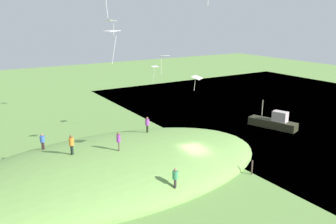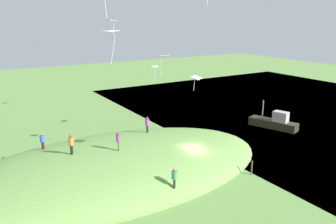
{
  "view_description": "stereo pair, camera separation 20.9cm",
  "coord_description": "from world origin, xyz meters",
  "px_view_note": "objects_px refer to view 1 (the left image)",
  "views": [
    {
      "loc": [
        18.8,
        25.22,
        14.23
      ],
      "look_at": [
        -0.04,
        -5.15,
        4.41
      ],
      "focal_mm": 37.24,
      "sensor_mm": 36.0,
      "label": 1
    },
    {
      "loc": [
        18.62,
        25.33,
        14.23
      ],
      "look_at": [
        -0.04,
        -5.15,
        4.41
      ],
      "focal_mm": 37.24,
      "sensor_mm": 36.0,
      "label": 2
    }
  ],
  "objects_px": {
    "person_on_hilltop": "(118,139)",
    "kite_7": "(111,33)",
    "person_near_shore": "(175,176)",
    "person_watching_kites": "(147,123)",
    "kite_3": "(111,21)",
    "kite_6": "(164,57)",
    "boat_on_lake": "(274,122)",
    "person_with_child": "(42,140)",
    "kite_0": "(155,68)",
    "person_walking_path": "(71,142)",
    "mooring_post": "(252,168)",
    "kite_9": "(197,78)"
  },
  "relations": [
    {
      "from": "person_on_hilltop",
      "to": "kite_7",
      "type": "relative_size",
      "value": 0.78
    },
    {
      "from": "kite_0",
      "to": "person_near_shore",
      "type": "bearing_deg",
      "value": 66.03
    },
    {
      "from": "kite_6",
      "to": "kite_9",
      "type": "relative_size",
      "value": 1.51
    },
    {
      "from": "kite_3",
      "to": "kite_6",
      "type": "distance_m",
      "value": 6.0
    },
    {
      "from": "person_walking_path",
      "to": "person_watching_kites",
      "type": "relative_size",
      "value": 1.07
    },
    {
      "from": "person_on_hilltop",
      "to": "kite_7",
      "type": "distance_m",
      "value": 11.57
    },
    {
      "from": "kite_7",
      "to": "mooring_post",
      "type": "bearing_deg",
      "value": 177.13
    },
    {
      "from": "person_walking_path",
      "to": "kite_7",
      "type": "distance_m",
      "value": 12.19
    },
    {
      "from": "person_walking_path",
      "to": "kite_3",
      "type": "relative_size",
      "value": 1.31
    },
    {
      "from": "kite_7",
      "to": "boat_on_lake",
      "type": "bearing_deg",
      "value": -162.67
    },
    {
      "from": "kite_3",
      "to": "mooring_post",
      "type": "xyz_separation_m",
      "value": [
        -9.21,
        10.16,
        -13.13
      ]
    },
    {
      "from": "person_watching_kites",
      "to": "mooring_post",
      "type": "xyz_separation_m",
      "value": [
        -5.42,
        10.31,
        -2.52
      ]
    },
    {
      "from": "kite_6",
      "to": "person_with_child",
      "type": "bearing_deg",
      "value": -22.19
    },
    {
      "from": "person_near_shore",
      "to": "person_with_child",
      "type": "xyz_separation_m",
      "value": [
        7.47,
        -11.71,
        0.84
      ]
    },
    {
      "from": "boat_on_lake",
      "to": "person_with_child",
      "type": "height_order",
      "value": "person_with_child"
    },
    {
      "from": "person_walking_path",
      "to": "person_with_child",
      "type": "height_order",
      "value": "person_walking_path"
    },
    {
      "from": "person_near_shore",
      "to": "person_watching_kites",
      "type": "height_order",
      "value": "person_watching_kites"
    },
    {
      "from": "kite_6",
      "to": "kite_7",
      "type": "height_order",
      "value": "kite_7"
    },
    {
      "from": "person_near_shore",
      "to": "kite_9",
      "type": "height_order",
      "value": "kite_9"
    },
    {
      "from": "mooring_post",
      "to": "kite_9",
      "type": "bearing_deg",
      "value": -12.08
    },
    {
      "from": "person_watching_kites",
      "to": "kite_9",
      "type": "bearing_deg",
      "value": 50.24
    },
    {
      "from": "person_near_shore",
      "to": "person_walking_path",
      "type": "xyz_separation_m",
      "value": [
        5.75,
        -8.04,
        1.41
      ]
    },
    {
      "from": "person_watching_kites",
      "to": "kite_0",
      "type": "distance_m",
      "value": 7.31
    },
    {
      "from": "person_near_shore",
      "to": "kite_7",
      "type": "relative_size",
      "value": 0.74
    },
    {
      "from": "kite_7",
      "to": "mooring_post",
      "type": "relative_size",
      "value": 1.65
    },
    {
      "from": "kite_7",
      "to": "mooring_post",
      "type": "distance_m",
      "value": 18.17
    },
    {
      "from": "boat_on_lake",
      "to": "person_watching_kites",
      "type": "distance_m",
      "value": 18.34
    },
    {
      "from": "kite_7",
      "to": "mooring_post",
      "type": "xyz_separation_m",
      "value": [
        -13.16,
        0.66,
        -12.51
      ]
    },
    {
      "from": "person_on_hilltop",
      "to": "kite_7",
      "type": "bearing_deg",
      "value": 6.06
    },
    {
      "from": "person_walking_path",
      "to": "kite_0",
      "type": "relative_size",
      "value": 0.87
    },
    {
      "from": "person_near_shore",
      "to": "person_watching_kites",
      "type": "relative_size",
      "value": 0.98
    },
    {
      "from": "person_near_shore",
      "to": "person_watching_kites",
      "type": "xyz_separation_m",
      "value": [
        -3.17,
        -10.43,
        1.13
      ]
    },
    {
      "from": "boat_on_lake",
      "to": "kite_7",
      "type": "bearing_deg",
      "value": -90.77
    },
    {
      "from": "person_walking_path",
      "to": "kite_9",
      "type": "distance_m",
      "value": 12.47
    },
    {
      "from": "person_on_hilltop",
      "to": "person_near_shore",
      "type": "xyz_separation_m",
      "value": [
        -1.89,
        6.55,
        -1.45
      ]
    },
    {
      "from": "person_watching_kites",
      "to": "kite_6",
      "type": "relative_size",
      "value": 0.89
    },
    {
      "from": "person_walking_path",
      "to": "person_watching_kites",
      "type": "bearing_deg",
      "value": -21.09
    },
    {
      "from": "kite_0",
      "to": "kite_3",
      "type": "xyz_separation_m",
      "value": [
        7.03,
        4.14,
        5.42
      ]
    },
    {
      "from": "person_with_child",
      "to": "kite_7",
      "type": "xyz_separation_m",
      "value": [
        -2.9,
        10.93,
        10.28
      ]
    },
    {
      "from": "person_on_hilltop",
      "to": "person_near_shore",
      "type": "height_order",
      "value": "person_on_hilltop"
    },
    {
      "from": "kite_3",
      "to": "person_near_shore",
      "type": "bearing_deg",
      "value": 93.45
    },
    {
      "from": "person_on_hilltop",
      "to": "person_with_child",
      "type": "distance_m",
      "value": 7.62
    },
    {
      "from": "person_walking_path",
      "to": "kite_9",
      "type": "height_order",
      "value": "kite_9"
    },
    {
      "from": "kite_0",
      "to": "kite_9",
      "type": "relative_size",
      "value": 1.67
    },
    {
      "from": "kite_3",
      "to": "mooring_post",
      "type": "bearing_deg",
      "value": 132.19
    },
    {
      "from": "kite_7",
      "to": "kite_3",
      "type": "bearing_deg",
      "value": -112.56
    },
    {
      "from": "person_near_shore",
      "to": "kite_0",
      "type": "relative_size",
      "value": 0.79
    },
    {
      "from": "kite_0",
      "to": "kite_3",
      "type": "height_order",
      "value": "kite_3"
    },
    {
      "from": "person_near_shore",
      "to": "kite_0",
      "type": "height_order",
      "value": "kite_0"
    },
    {
      "from": "kite_3",
      "to": "kite_9",
      "type": "xyz_separation_m",
      "value": [
        -3.53,
        8.95,
        -4.38
      ]
    }
  ]
}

